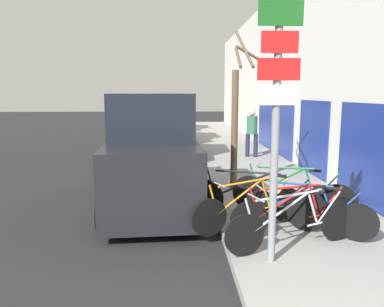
# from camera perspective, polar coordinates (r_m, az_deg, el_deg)

# --- Properties ---
(ground_plane) EXTENTS (80.00, 80.00, 0.00)m
(ground_plane) POSITION_cam_1_polar(r_m,az_deg,el_deg) (12.66, -3.44, -2.23)
(ground_plane) COLOR black
(sidewalk_curb) EXTENTS (3.20, 32.00, 0.15)m
(sidewalk_curb) POSITION_cam_1_polar(r_m,az_deg,el_deg) (15.58, 6.33, 0.16)
(sidewalk_curb) COLOR gray
(sidewalk_curb) RESTS_ON ground
(building_facade) EXTENTS (0.23, 32.00, 6.50)m
(building_facade) POSITION_cam_1_polar(r_m,az_deg,el_deg) (15.70, 13.02, 11.55)
(building_facade) COLOR silver
(building_facade) RESTS_ON ground
(signpost) EXTENTS (0.58, 0.12, 3.65)m
(signpost) POSITION_cam_1_polar(r_m,az_deg,el_deg) (5.09, 12.72, 5.86)
(signpost) COLOR gray
(signpost) RESTS_ON sidewalk_curb
(bicycle_0) EXTENTS (2.22, 0.79, 0.88)m
(bicycle_0) POSITION_cam_1_polar(r_m,az_deg,el_deg) (5.98, 15.27, -10.34)
(bicycle_0) COLOR black
(bicycle_0) RESTS_ON sidewalk_curb
(bicycle_1) EXTENTS (2.21, 0.44, 0.88)m
(bicycle_1) POSITION_cam_1_polar(r_m,az_deg,el_deg) (6.45, 15.54, -8.93)
(bicycle_1) COLOR black
(bicycle_1) RESTS_ON sidewalk_curb
(bicycle_2) EXTENTS (1.90, 1.26, 0.86)m
(bicycle_2) POSITION_cam_1_polar(r_m,az_deg,el_deg) (6.70, 17.06, -8.36)
(bicycle_2) COLOR black
(bicycle_2) RESTS_ON sidewalk_curb
(bicycle_3) EXTENTS (2.09, 0.92, 0.89)m
(bicycle_3) POSITION_cam_1_polar(r_m,az_deg,el_deg) (6.63, 8.87, -8.17)
(bicycle_3) COLOR black
(bicycle_3) RESTS_ON sidewalk_curb
(bicycle_4) EXTENTS (2.27, 1.33, 0.97)m
(bicycle_4) POSITION_cam_1_polar(r_m,az_deg,el_deg) (6.96, 9.38, -7.08)
(bicycle_4) COLOR black
(bicycle_4) RESTS_ON sidewalk_curb
(bicycle_5) EXTENTS (2.12, 1.13, 0.97)m
(bicycle_5) POSITION_cam_1_polar(r_m,az_deg,el_deg) (7.49, 14.91, -6.11)
(bicycle_5) COLOR black
(bicycle_5) RESTS_ON sidewalk_curb
(parked_car_0) EXTENTS (2.22, 4.53, 2.49)m
(parked_car_0) POSITION_cam_1_polar(r_m,az_deg,el_deg) (8.17, -6.11, -0.58)
(parked_car_0) COLOR black
(parked_car_0) RESTS_ON ground
(parked_car_1) EXTENTS (2.09, 4.41, 2.34)m
(parked_car_1) POSITION_cam_1_polar(r_m,az_deg,el_deg) (14.06, -4.10, 3.22)
(parked_car_1) COLOR navy
(parked_car_1) RESTS_ON ground
(parked_car_2) EXTENTS (2.27, 4.71, 2.39)m
(parked_car_2) POSITION_cam_1_polar(r_m,az_deg,el_deg) (19.13, -3.51, 4.90)
(parked_car_2) COLOR gray
(parked_car_2) RESTS_ON ground
(parked_car_3) EXTENTS (2.09, 4.26, 2.49)m
(parked_car_3) POSITION_cam_1_polar(r_m,az_deg,el_deg) (24.57, -3.58, 5.94)
(parked_car_3) COLOR silver
(parked_car_3) RESTS_ON ground
(pedestrian_near) EXTENTS (0.44, 0.39, 1.75)m
(pedestrian_near) POSITION_cam_1_polar(r_m,az_deg,el_deg) (14.07, 9.12, 3.59)
(pedestrian_near) COLOR #1E2338
(pedestrian_near) RESTS_ON sidewalk_curb
(street_tree) EXTENTS (1.20, 1.26, 3.80)m
(street_tree) POSITION_cam_1_polar(r_m,az_deg,el_deg) (9.19, 6.80, 5.37)
(street_tree) COLOR brown
(street_tree) RESTS_ON sidewalk_curb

